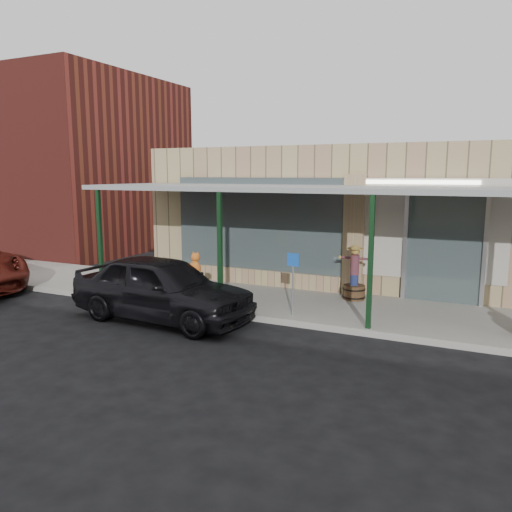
% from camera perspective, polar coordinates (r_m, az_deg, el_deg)
% --- Properties ---
extents(ground, '(120.00, 120.00, 0.00)m').
position_cam_1_polar(ground, '(9.70, -0.87, -11.21)').
color(ground, black).
rests_on(ground, ground).
extents(sidewalk, '(40.00, 3.20, 0.15)m').
position_cam_1_polar(sidewalk, '(12.85, 6.20, -5.71)').
color(sidewalk, gray).
rests_on(sidewalk, ground).
extents(storefront, '(12.00, 6.25, 4.20)m').
position_cam_1_polar(storefront, '(16.85, 11.38, 4.73)').
color(storefront, tan).
rests_on(storefront, ground).
extents(awning, '(12.00, 3.00, 3.04)m').
position_cam_1_polar(awning, '(12.38, 6.38, 7.48)').
color(awning, gray).
rests_on(awning, ground).
extents(block_buildings_near, '(61.00, 8.00, 8.00)m').
position_cam_1_polar(block_buildings_near, '(17.47, 18.90, 10.07)').
color(block_buildings_near, maroon).
rests_on(block_buildings_near, ground).
extents(barrel_scarecrow, '(0.89, 0.59, 1.47)m').
position_cam_1_polar(barrel_scarecrow, '(13.30, 11.17, -2.78)').
color(barrel_scarecrow, brown).
rests_on(barrel_scarecrow, sidewalk).
extents(handicap_sign, '(0.30, 0.06, 1.46)m').
position_cam_1_polar(handicap_sign, '(11.53, 4.24, -2.24)').
color(handicap_sign, gray).
rests_on(handicap_sign, sidewalk).
extents(parked_sedan, '(4.62, 2.11, 1.54)m').
position_cam_1_polar(parked_sedan, '(11.91, -10.68, -3.59)').
color(parked_sedan, black).
rests_on(parked_sedan, ground).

